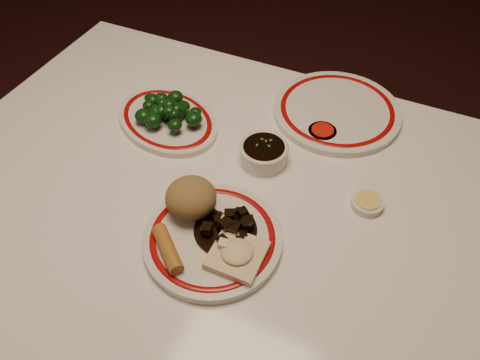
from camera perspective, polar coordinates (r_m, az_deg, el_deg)
name	(u,v)px	position (r m, az deg, el deg)	size (l,w,h in m)	color
ground	(222,340)	(1.60, -2.16, -18.92)	(7.00, 7.00, 0.00)	black
dining_table	(214,215)	(1.02, -3.19, -4.31)	(1.20, 0.90, 0.75)	white
main_plate	(213,239)	(0.86, -3.35, -7.16)	(0.28, 0.28, 0.02)	silver
rice_mound	(191,198)	(0.87, -6.00, -2.15)	(0.10, 0.10, 0.07)	olive
spring_roll	(168,249)	(0.83, -8.81, -8.27)	(0.03, 0.03, 0.10)	#B5742C
fried_wonton	(237,254)	(0.82, -0.35, -9.01)	(0.09, 0.09, 0.03)	beige
stirfry_heap	(228,226)	(0.86, -1.52, -5.58)	(0.12, 0.12, 0.03)	black
broccoli_plate	(167,120)	(1.10, -8.83, 7.23)	(0.32, 0.30, 0.02)	silver
broccoli_pile	(168,110)	(1.08, -8.82, 8.41)	(0.16, 0.13, 0.05)	#23471C
soy_bowl	(264,154)	(0.99, 2.90, 3.23)	(0.10, 0.10, 0.04)	silver
sweet_sour_dish	(322,133)	(1.07, 9.98, 5.70)	(0.06, 0.06, 0.02)	silver
mustard_dish	(367,203)	(0.95, 15.24, -2.69)	(0.06, 0.06, 0.02)	silver
far_plate	(337,111)	(1.14, 11.71, 8.28)	(0.37, 0.37, 0.02)	silver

